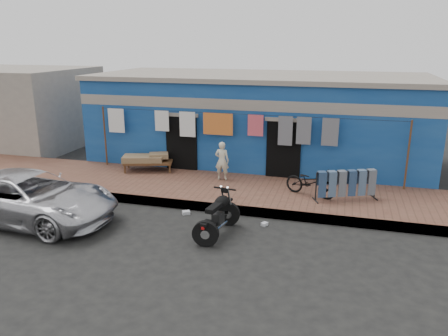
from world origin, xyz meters
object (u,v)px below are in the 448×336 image
(car, at_px, (29,197))
(charpoy, at_px, (148,162))
(motorcycle, at_px, (217,215))
(seated_person, at_px, (222,161))
(bicycle, at_px, (311,179))
(jeans_rack, at_px, (346,185))

(car, relative_size, charpoy, 2.53)
(motorcycle, bearing_deg, seated_person, 111.81)
(car, relative_size, bicycle, 3.10)
(seated_person, bearing_deg, bicycle, 162.56)
(motorcycle, bearing_deg, jeans_rack, 50.20)
(car, distance_m, bicycle, 7.62)
(seated_person, bearing_deg, jeans_rack, 165.56)
(jeans_rack, bearing_deg, bicycle, 176.60)
(motorcycle, relative_size, charpoy, 0.92)
(seated_person, height_order, bicycle, seated_person)
(motorcycle, height_order, jeans_rack, jeans_rack)
(car, relative_size, jeans_rack, 2.59)
(seated_person, bearing_deg, motorcycle, 102.15)
(seated_person, relative_size, charpoy, 0.67)
(car, distance_m, charpoy, 4.49)
(charpoy, relative_size, jeans_rack, 1.03)
(jeans_rack, bearing_deg, car, -158.25)
(car, distance_m, motorcycle, 4.96)
(motorcycle, distance_m, jeans_rack, 4.00)
(bicycle, distance_m, motorcycle, 3.39)
(bicycle, bearing_deg, seated_person, 95.49)
(car, height_order, seated_person, seated_person)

